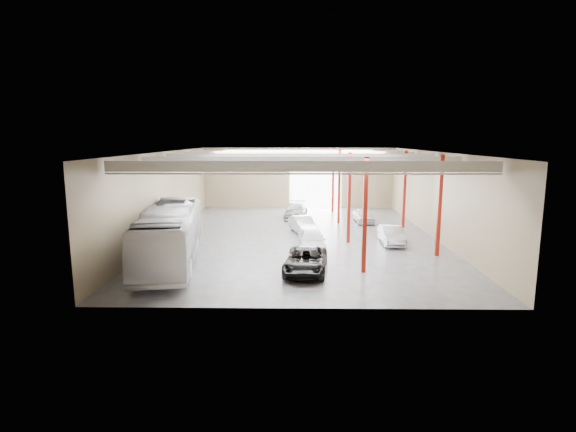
{
  "coord_description": "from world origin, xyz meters",
  "views": [
    {
      "loc": [
        -0.37,
        -36.47,
        8.04
      ],
      "look_at": [
        -0.92,
        -2.67,
        2.2
      ],
      "focal_mm": 28.0,
      "sensor_mm": 36.0,
      "label": 1
    }
  ],
  "objects_px": {
    "coach_bus": "(170,235)",
    "car_right_far": "(363,216)",
    "black_sedan": "(306,261)",
    "car_row_a": "(312,241)",
    "car_row_b": "(303,225)",
    "car_right_near": "(391,235)",
    "car_row_c": "(296,211)"
  },
  "relations": [
    {
      "from": "car_row_c",
      "to": "car_right_far",
      "type": "xyz_separation_m",
      "value": [
        6.54,
        -2.51,
        -0.07
      ]
    },
    {
      "from": "black_sedan",
      "to": "car_row_b",
      "type": "distance_m",
      "value": 11.68
    },
    {
      "from": "car_right_far",
      "to": "car_right_near",
      "type": "bearing_deg",
      "value": -87.65
    },
    {
      "from": "black_sedan",
      "to": "car_row_c",
      "type": "height_order",
      "value": "car_row_c"
    },
    {
      "from": "black_sedan",
      "to": "car_right_far",
      "type": "height_order",
      "value": "black_sedan"
    },
    {
      "from": "car_row_b",
      "to": "car_right_near",
      "type": "distance_m",
      "value": 7.85
    },
    {
      "from": "black_sedan",
      "to": "car_right_far",
      "type": "relative_size",
      "value": 1.32
    },
    {
      "from": "car_row_b",
      "to": "car_right_far",
      "type": "relative_size",
      "value": 1.08
    },
    {
      "from": "car_row_b",
      "to": "car_right_far",
      "type": "xyz_separation_m",
      "value": [
        5.95,
        4.99,
        -0.03
      ]
    },
    {
      "from": "car_row_b",
      "to": "car_right_far",
      "type": "bearing_deg",
      "value": 23.32
    },
    {
      "from": "car_row_a",
      "to": "car_row_b",
      "type": "relative_size",
      "value": 1.09
    },
    {
      "from": "coach_bus",
      "to": "car_right_far",
      "type": "relative_size",
      "value": 3.34
    },
    {
      "from": "car_row_b",
      "to": "car_right_near",
      "type": "height_order",
      "value": "car_right_near"
    },
    {
      "from": "car_row_a",
      "to": "car_right_near",
      "type": "xyz_separation_m",
      "value": [
        6.23,
        2.53,
        -0.08
      ]
    },
    {
      "from": "coach_bus",
      "to": "car_right_near",
      "type": "height_order",
      "value": "coach_bus"
    },
    {
      "from": "car_row_a",
      "to": "car_row_b",
      "type": "xyz_separation_m",
      "value": [
        -0.55,
        6.48,
        -0.09
      ]
    },
    {
      "from": "car_row_c",
      "to": "car_right_near",
      "type": "distance_m",
      "value": 13.62
    },
    {
      "from": "car_row_c",
      "to": "car_right_far",
      "type": "bearing_deg",
      "value": -15.37
    },
    {
      "from": "car_right_far",
      "to": "car_row_c",
      "type": "bearing_deg",
      "value": 156.03
    },
    {
      "from": "car_row_a",
      "to": "car_right_far",
      "type": "bearing_deg",
      "value": 64.03
    },
    {
      "from": "car_right_near",
      "to": "car_right_far",
      "type": "relative_size",
      "value": 1.09
    },
    {
      "from": "black_sedan",
      "to": "car_row_b",
      "type": "xyz_separation_m",
      "value": [
        0.02,
        11.68,
        -0.02
      ]
    },
    {
      "from": "car_row_a",
      "to": "car_row_b",
      "type": "height_order",
      "value": "car_row_a"
    },
    {
      "from": "car_row_c",
      "to": "car_right_near",
      "type": "xyz_separation_m",
      "value": [
        7.37,
        -11.45,
        -0.04
      ]
    },
    {
      "from": "car_right_near",
      "to": "car_right_far",
      "type": "xyz_separation_m",
      "value": [
        -0.83,
        8.94,
        -0.04
      ]
    },
    {
      "from": "car_row_a",
      "to": "coach_bus",
      "type": "bearing_deg",
      "value": -162.83
    },
    {
      "from": "car_row_a",
      "to": "car_row_c",
      "type": "height_order",
      "value": "car_row_a"
    },
    {
      "from": "car_row_c",
      "to": "car_row_a",
      "type": "bearing_deg",
      "value": -79.68
    },
    {
      "from": "coach_bus",
      "to": "black_sedan",
      "type": "xyz_separation_m",
      "value": [
        8.78,
        -2.18,
        -1.13
      ]
    },
    {
      "from": "car_right_far",
      "to": "car_row_a",
      "type": "bearing_deg",
      "value": -118.17
    },
    {
      "from": "black_sedan",
      "to": "car_row_c",
      "type": "xyz_separation_m",
      "value": [
        -0.57,
        19.18,
        0.02
      ]
    },
    {
      "from": "car_row_a",
      "to": "car_row_b",
      "type": "distance_m",
      "value": 6.5
    }
  ]
}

